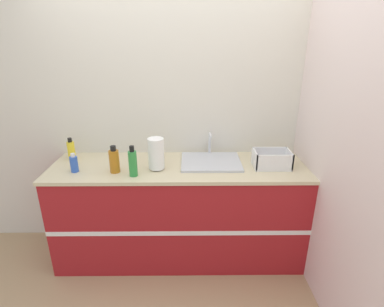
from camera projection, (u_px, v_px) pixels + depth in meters
ground_plane at (180, 276)px, 2.60m from camera, size 12.00×12.00×0.00m
wall_back at (180, 111)px, 2.75m from camera, size 4.57×0.06×2.60m
wall_right at (315, 121)px, 2.44m from camera, size 0.06×2.63×2.60m
counter_cabinet at (180, 211)px, 2.73m from camera, size 2.19×0.65×0.91m
sink at (211, 161)px, 2.62m from camera, size 0.51×0.42×0.22m
paper_towel_roll at (156, 154)px, 2.45m from camera, size 0.13×0.13×0.27m
dish_rack at (272, 161)px, 2.52m from camera, size 0.30×0.20×0.14m
bottle_green at (133, 163)px, 2.34m from camera, size 0.07×0.07×0.25m
bottle_amber at (114, 161)px, 2.41m from camera, size 0.08×0.08×0.22m
bottle_blue at (74, 164)px, 2.42m from camera, size 0.06×0.06×0.16m
bottle_yellow at (71, 150)px, 2.66m from camera, size 0.06×0.06×0.20m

